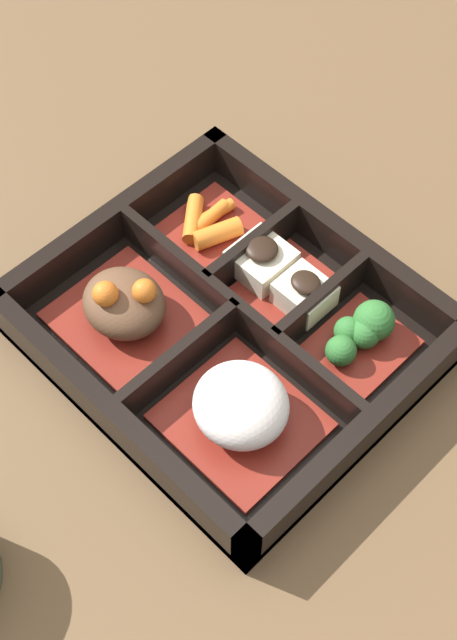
{
  "coord_description": "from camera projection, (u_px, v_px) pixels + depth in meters",
  "views": [
    {
      "loc": [
        -0.26,
        0.26,
        0.58
      ],
      "look_at": [
        0.0,
        0.0,
        0.03
      ],
      "focal_mm": 50.0,
      "sensor_mm": 36.0,
      "label": 1
    }
  ],
  "objects": [
    {
      "name": "bowl_carrots",
      "position": [
        209.0,
        227.0,
        0.72
      ],
      "size": [
        0.07,
        0.08,
        0.02
      ],
      "color": "maroon",
      "rests_on": "bento_base"
    },
    {
      "name": "bowl_greens",
      "position": [
        361.0,
        335.0,
        0.65
      ],
      "size": [
        0.06,
        0.08,
        0.04
      ],
      "color": "maroon",
      "rests_on": "bento_base"
    },
    {
      "name": "bowl_rice",
      "position": [
        241.0,
        408.0,
        0.61
      ],
      "size": [
        0.1,
        0.09,
        0.05
      ],
      "color": "maroon",
      "rests_on": "bento_base"
    },
    {
      "name": "ground_plane",
      "position": [
        228.0,
        338.0,
        0.68
      ],
      "size": [
        3.0,
        3.0,
        0.0
      ],
      "primitive_type": "plane",
      "color": "brown"
    },
    {
      "name": "bento_base",
      "position": [
        228.0,
        334.0,
        0.68
      ],
      "size": [
        0.28,
        0.24,
        0.01
      ],
      "color": "black",
      "rests_on": "ground_plane"
    },
    {
      "name": "bowl_tofu",
      "position": [
        281.0,
        277.0,
        0.68
      ],
      "size": [
        0.09,
        0.08,
        0.04
      ],
      "color": "maroon",
      "rests_on": "bento_base"
    },
    {
      "name": "bento_rim",
      "position": [
        232.0,
        320.0,
        0.66
      ],
      "size": [
        0.28,
        0.24,
        0.04
      ],
      "color": "black",
      "rests_on": "ground_plane"
    },
    {
      "name": "bowl_stew",
      "position": [
        125.0,
        306.0,
        0.66
      ],
      "size": [
        0.1,
        0.09,
        0.05
      ],
      "color": "maroon",
      "rests_on": "bento_base"
    }
  ]
}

